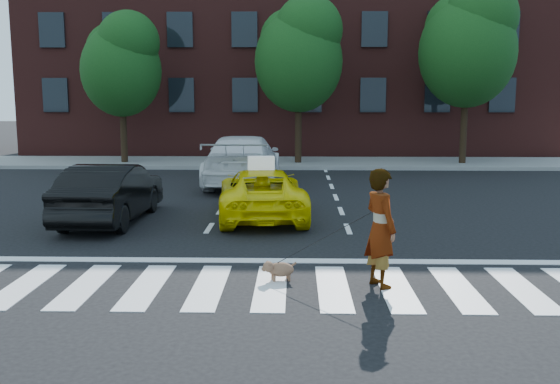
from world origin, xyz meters
name	(u,v)px	position (x,y,z in m)	size (l,w,h in m)	color
ground	(271,287)	(0.00, 0.00, 0.00)	(120.00, 120.00, 0.00)	black
crosswalk	(271,287)	(0.00, 0.00, 0.01)	(13.00, 2.40, 0.01)	silver
stop_line	(274,261)	(0.00, 1.60, 0.01)	(12.00, 0.30, 0.01)	silver
sidewalk_far	(287,163)	(0.00, 17.50, 0.07)	(30.00, 4.00, 0.15)	slate
building	(289,39)	(0.00, 25.00, 6.00)	(26.00, 10.00, 12.00)	#4E1F1C
tree_left	(122,61)	(-6.97, 17.00, 4.44)	(3.39, 3.38, 6.50)	black
tree_mid	(299,50)	(0.53, 17.00, 4.85)	(3.69, 3.69, 7.10)	black
tree_right	(469,40)	(7.53, 17.00, 5.26)	(4.00, 4.00, 7.70)	black
taxi	(262,193)	(-0.45, 5.73, 0.62)	(2.05, 4.45, 1.24)	yellow
black_sedan	(111,193)	(-4.07, 5.10, 0.71)	(1.50, 4.31, 1.42)	black
white_suv	(243,160)	(-1.40, 11.36, 0.84)	(2.36, 5.81, 1.69)	silver
woman	(380,228)	(1.75, 0.11, 0.96)	(0.70, 0.46, 1.92)	#999999
dog	(278,269)	(0.11, 0.36, 0.20)	(0.60, 0.35, 0.34)	#8B5E46
taxi_sign	(261,163)	(-0.45, 5.53, 1.40)	(0.65, 0.28, 0.32)	white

